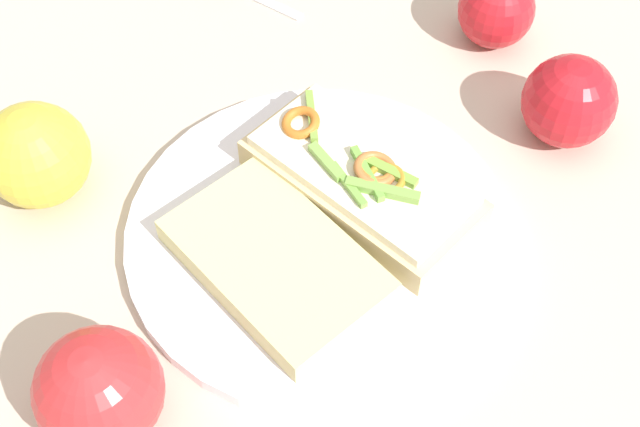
# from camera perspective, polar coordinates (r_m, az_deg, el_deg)

# --- Properties ---
(ground_plane) EXTENTS (2.00, 2.00, 0.00)m
(ground_plane) POSITION_cam_1_polar(r_m,az_deg,el_deg) (0.66, 0.00, -1.69)
(ground_plane) COLOR #C2AF9D
(ground_plane) RESTS_ON ground
(plate) EXTENTS (0.29, 0.29, 0.01)m
(plate) POSITION_cam_1_polar(r_m,az_deg,el_deg) (0.65, 0.00, -1.37)
(plate) COLOR white
(plate) RESTS_ON ground_plane
(sandwich) EXTENTS (0.12, 0.20, 0.04)m
(sandwich) POSITION_cam_1_polar(r_m,az_deg,el_deg) (0.66, 2.76, 2.31)
(sandwich) COLOR #D8BE8A
(sandwich) RESTS_ON plate
(bread_slice_side) EXTENTS (0.12, 0.17, 0.02)m
(bread_slice_side) POSITION_cam_1_polar(r_m,az_deg,el_deg) (0.62, -2.95, -3.09)
(bread_slice_side) COLOR beige
(bread_slice_side) RESTS_ON plate
(apple_0) EXTENTS (0.10, 0.10, 0.08)m
(apple_0) POSITION_cam_1_polar(r_m,az_deg,el_deg) (0.57, -14.38, -11.27)
(apple_0) COLOR red
(apple_0) RESTS_ON ground_plane
(apple_1) EXTENTS (0.11, 0.11, 0.08)m
(apple_1) POSITION_cam_1_polar(r_m,az_deg,el_deg) (0.73, 16.13, 7.14)
(apple_1) COLOR red
(apple_1) RESTS_ON ground_plane
(apple_2) EXTENTS (0.10, 0.10, 0.07)m
(apple_2) POSITION_cam_1_polar(r_m,az_deg,el_deg) (0.80, 11.57, 13.05)
(apple_2) COLOR red
(apple_2) RESTS_ON ground_plane
(apple_3) EXTENTS (0.10, 0.10, 0.08)m
(apple_3) POSITION_cam_1_polar(r_m,az_deg,el_deg) (0.69, -18.25, 3.68)
(apple_3) COLOR gold
(apple_3) RESTS_ON ground_plane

